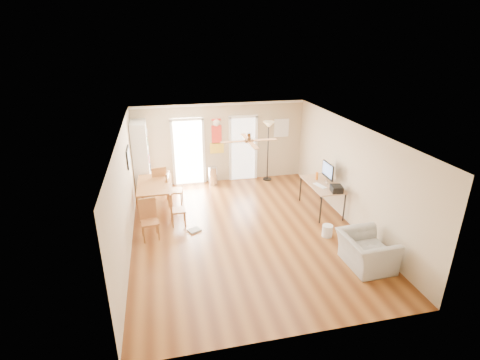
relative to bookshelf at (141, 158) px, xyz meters
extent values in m
plane|color=brown|center=(2.51, -3.10, -1.12)|extent=(7.00, 7.00, 0.00)
cube|color=red|center=(2.38, 0.38, 0.43)|extent=(0.46, 0.03, 1.10)
cube|color=white|center=(4.56, 0.37, 0.58)|extent=(0.50, 0.04, 0.60)
cube|color=black|center=(-0.22, -1.70, 0.58)|extent=(0.04, 0.66, 0.48)
cylinder|color=silver|center=(2.18, 0.08, -0.81)|extent=(0.36, 0.36, 0.61)
cube|color=white|center=(4.71, -2.53, -0.31)|extent=(0.25, 0.45, 0.02)
cube|color=black|center=(4.96, -2.99, -0.23)|extent=(0.33, 0.37, 0.17)
cylinder|color=orange|center=(4.81, -2.08, -0.21)|extent=(0.09, 0.09, 0.22)
cylinder|color=silver|center=(4.40, -3.76, -0.97)|extent=(0.31, 0.31, 0.29)
cube|color=#A2A39D|center=(1.26, -2.81, -1.09)|extent=(0.37, 0.34, 0.04)
imported|color=#A0A09B|center=(4.66, -5.06, -0.76)|extent=(0.99, 1.13, 0.71)
camera|label=1|loc=(0.63, -10.87, 3.50)|focal=27.27mm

